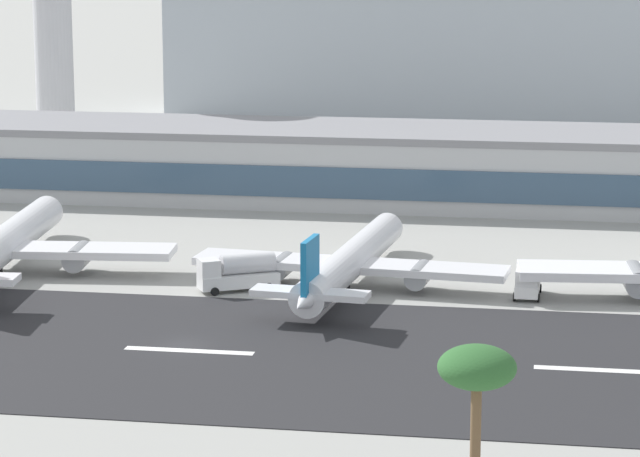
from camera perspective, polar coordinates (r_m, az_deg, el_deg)
name	(u,v)px	position (r m, az deg, el deg)	size (l,w,h in m)	color
ground_plane	(183,345)	(139.68, -5.21, -4.43)	(1400.00, 1400.00, 0.00)	#9E9E99
runway_strip	(178,351)	(137.88, -5.41, -4.63)	(800.00, 39.46, 0.08)	#262628
runway_centreline_dash_4	(189,351)	(137.61, -4.98, -4.64)	(12.00, 1.20, 0.01)	white
runway_centreline_dash_5	(603,370)	(133.57, 10.69, -5.30)	(12.00, 1.20, 0.01)	white
terminal_building	(410,165)	(209.56, 3.44, 2.42)	(150.20, 21.53, 10.30)	#B7BABC
distant_hotel_block	(427,25)	(304.41, 4.08, 7.71)	(101.46, 29.46, 36.15)	#A8B2BC
airliner_blue_tail_gate_1	(348,264)	(159.43, 1.06, -1.36)	(34.17, 41.13, 8.59)	silver
service_box_truck_0	(528,280)	(157.87, 7.89, -1.95)	(2.82, 6.07, 3.25)	white
service_fuel_truck_1	(238,272)	(159.09, -3.12, -1.66)	(8.70, 6.38, 3.95)	white
palm_tree_1	(477,376)	(88.86, 5.97, -5.59)	(4.67, 4.67, 14.08)	brown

